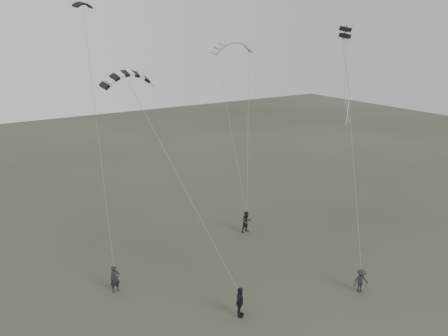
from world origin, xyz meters
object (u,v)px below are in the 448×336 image
flyer_left (115,279)px  kite_dark_small (83,3)px  flyer_center (240,302)px  flyer_far (361,281)px  flyer_right (247,222)px  kite_pale_large (233,41)px  kite_box (345,32)px  kite_striped (128,73)px

flyer_left → kite_dark_small: (0.72, 4.27, 16.81)m
flyer_center → kite_dark_small: bearing=68.5°
flyer_left → flyer_far: 15.76m
flyer_center → flyer_far: 8.24m
flyer_right → kite_dark_small: size_ratio=1.32×
kite_pale_large → kite_box: kite_box is taller
kite_dark_small → flyer_left: bearing=-130.4°
kite_striped → flyer_center: bearing=-50.4°
flyer_right → kite_box: bearing=-46.2°
flyer_far → kite_dark_small: kite_dark_small is taller
kite_striped → flyer_far: bearing=-30.0°
flyer_left → flyer_far: bearing=-33.0°
kite_dark_small → kite_pale_large: (14.49, 4.96, -2.46)m
flyer_right → kite_pale_large: kite_pale_large is taller
kite_pale_large → kite_dark_small: bearing=-153.6°
flyer_right → kite_dark_small: bearing=170.7°
kite_box → flyer_far: bearing=-128.0°
flyer_center → kite_box: size_ratio=2.71×
flyer_right → kite_dark_small: (-11.48, 1.70, 16.78)m
flyer_far → kite_dark_small: (-12.50, 12.84, 16.89)m
kite_dark_small → kite_box: bearing=-52.6°
kite_dark_small → kite_box: 17.55m
flyer_left → flyer_center: (5.26, -6.47, 0.07)m
flyer_center → kite_box: bearing=-24.3°
kite_box → kite_dark_small: bearing=150.5°
flyer_far → flyer_left: bearing=160.7°
flyer_left → kite_pale_large: 22.86m
flyer_right → flyer_center: bearing=-128.4°
kite_striped → kite_box: kite_box is taller
kite_dark_small → kite_box: kite_dark_small is taller
kite_pale_large → kite_box: bearing=-73.9°
kite_striped → kite_dark_small: bearing=95.1°
flyer_left → kite_pale_large: (15.21, 9.23, 14.35)m
flyer_left → flyer_far: (13.23, -8.57, -0.08)m
kite_pale_large → kite_box: size_ratio=5.75×
flyer_left → kite_striped: size_ratio=0.61×
kite_pale_large → kite_striped: kite_pale_large is taller
kite_dark_small → kite_pale_large: bearing=-12.0°
kite_box → flyer_left: bearing=164.9°
flyer_right → kite_striped: 17.49m
flyer_left → kite_dark_small: 17.35m
flyer_right → flyer_far: (1.03, -11.14, -0.11)m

